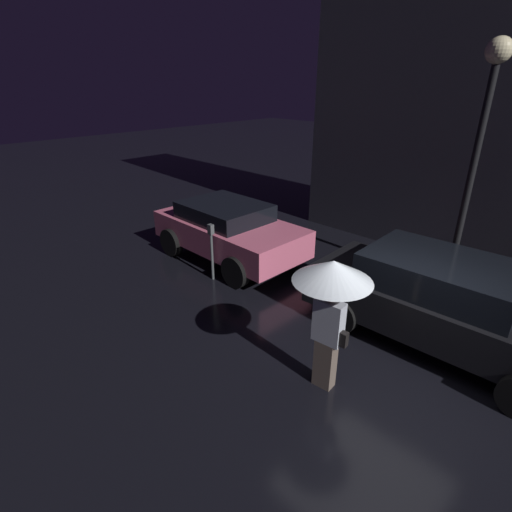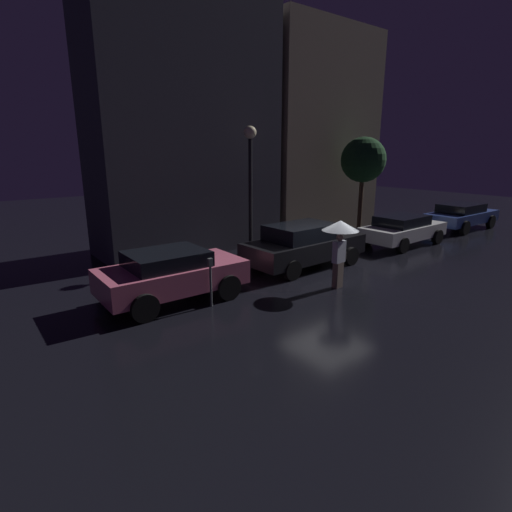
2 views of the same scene
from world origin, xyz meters
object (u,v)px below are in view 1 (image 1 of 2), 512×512
parked_car_black (445,302)px  street_lamp_near (484,119)px  pedestrian_with_umbrella (332,288)px  parking_meter (212,246)px  parked_car_pink (228,230)px

parked_car_black → street_lamp_near: street_lamp_near is taller
pedestrian_with_umbrella → parked_car_black: bearing=-114.1°
street_lamp_near → parking_meter: bearing=-138.3°
parked_car_black → street_lamp_near: (-0.69, 2.25, 2.70)m
parked_car_pink → street_lamp_near: bearing=28.9°
parked_car_pink → parked_car_black: size_ratio=0.84×
parked_car_black → pedestrian_with_umbrella: 2.54m
parked_car_pink → street_lamp_near: street_lamp_near is taller
pedestrian_with_umbrella → street_lamp_near: (0.08, 4.52, 1.86)m
street_lamp_near → parked_car_pink: bearing=-151.6°
pedestrian_with_umbrella → parked_car_pink: bearing=-30.3°
parked_car_black → pedestrian_with_umbrella: bearing=-110.8°
parking_meter → street_lamp_near: (3.92, 3.50, 2.69)m
parked_car_black → pedestrian_with_umbrella: pedestrian_with_umbrella is taller
pedestrian_with_umbrella → parking_meter: 4.06m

